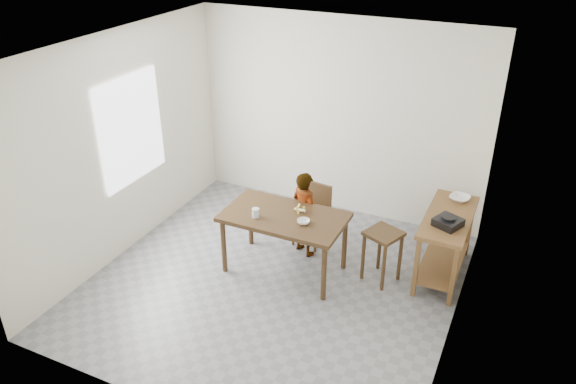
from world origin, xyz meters
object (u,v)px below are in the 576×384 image
at_px(prep_counter, 445,245).
at_px(child, 305,214).
at_px(stool, 382,256).
at_px(dining_table, 284,243).
at_px(dining_chair, 311,216).

bearing_deg(prep_counter, child, -171.22).
height_order(child, stool, child).
relative_size(dining_table, dining_chair, 1.78).
distance_m(child, stool, 1.06).
relative_size(prep_counter, stool, 1.88).
bearing_deg(prep_counter, dining_chair, -179.19).
relative_size(prep_counter, child, 1.09).
xyz_separation_m(prep_counter, stool, (-0.63, -0.40, -0.08)).
relative_size(dining_table, stool, 2.19).
relative_size(dining_table, child, 1.27).
distance_m(prep_counter, stool, 0.75).
relative_size(dining_chair, stool, 1.23).
distance_m(child, dining_chair, 0.28).
relative_size(child, dining_chair, 1.41).
bearing_deg(stool, prep_counter, 32.57).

